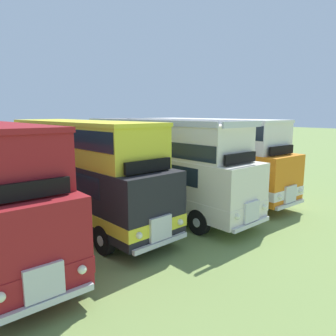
{
  "coord_description": "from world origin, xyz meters",
  "views": [
    {
      "loc": [
        -3.91,
        -12.47,
        4.83
      ],
      "look_at": [
        6.62,
        0.22,
        1.96
      ],
      "focal_mm": 33.97,
      "sensor_mm": 36.0,
      "label": 1
    }
  ],
  "objects": [
    {
      "name": "bus_fifth_in_row",
      "position": [
        5.82,
        -0.16,
        2.36
      ],
      "size": [
        2.89,
        10.65,
        4.52
      ],
      "color": "silver",
      "rests_on": "ground"
    },
    {
      "name": "bus_fourth_in_row",
      "position": [
        1.94,
        0.41,
        2.47
      ],
      "size": [
        3.1,
        10.19,
        4.49
      ],
      "color": "black",
      "rests_on": "ground"
    },
    {
      "name": "ground_plane",
      "position": [
        0.0,
        0.0,
        0.0
      ],
      "size": [
        200.0,
        200.0,
        0.0
      ],
      "primitive_type": "plane",
      "color": "#7A934C"
    },
    {
      "name": "bus_sixth_in_row",
      "position": [
        9.72,
        0.18,
        2.47
      ],
      "size": [
        2.71,
        10.35,
        4.49
      ],
      "color": "orange",
      "rests_on": "ground"
    }
  ]
}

